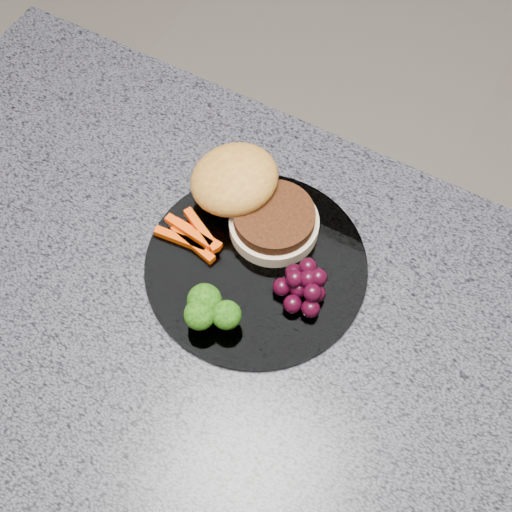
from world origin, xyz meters
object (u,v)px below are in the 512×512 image
Objects in this scene: island_cabinet at (286,462)px; grape_bunch at (304,285)px; plate at (256,266)px; burger at (248,196)px.

island_cabinet is 0.50m from grape_bunch.
island_cabinet is 0.49m from plate.
grape_bunch is (-0.04, 0.07, 0.49)m from island_cabinet.
grape_bunch is at bearing -4.77° from plate.
plate is at bearing -52.13° from burger.
burger is at bearing 135.76° from island_cabinet.
plate is at bearing 142.06° from island_cabinet.
island_cabinet is 4.62× the size of plate.
burger reaches higher than island_cabinet.
burger is at bearing 147.80° from grape_bunch.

